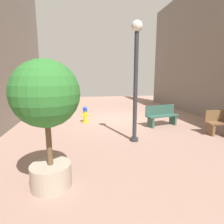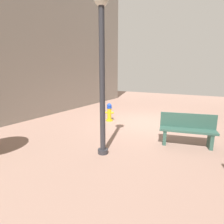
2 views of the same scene
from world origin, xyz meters
name	(u,v)px [view 2 (image 2 of 2)]	position (x,y,z in m)	size (l,w,h in m)	color
ground_plane	(149,123)	(0.00, 0.00, 0.00)	(23.40, 23.40, 0.00)	#9E7A6B
fire_hydrant	(109,112)	(1.66, 0.56, 0.40)	(0.41, 0.38, 0.81)	gold
bench_near	(187,129)	(-1.79, 1.81, 0.49)	(1.65, 0.80, 0.95)	#33594C
street_lamp	(102,59)	(0.08, 3.57, 2.47)	(0.36, 0.36, 3.99)	#2D2D33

